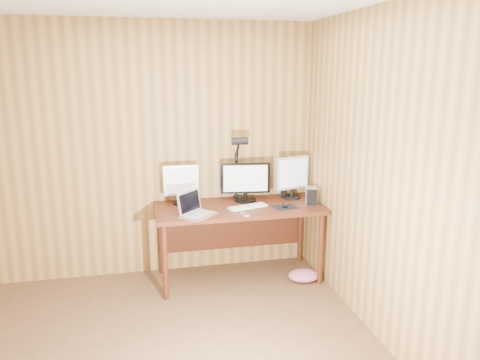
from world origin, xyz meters
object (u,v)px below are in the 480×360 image
object	(u,v)px
monitor_center	(245,182)
desk_lamp	(238,158)
desk	(237,216)
monitor_left	(181,184)
mouse	(285,205)
hard_drive	(311,196)
speaker	(284,191)
monitor_right	(292,176)
keyboard	(248,207)
laptop	(195,209)
phone	(245,214)

from	to	relation	value
monitor_center	desk_lamp	bearing A→B (deg)	140.72
desk	monitor_left	world-z (taller)	monitor_left
mouse	hard_drive	size ratio (longest dim) A/B	0.59
speaker	monitor_right	bearing A→B (deg)	-32.58
keyboard	mouse	world-z (taller)	mouse
desk_lamp	speaker	bearing A→B (deg)	-11.88
laptop	desk	bearing A→B (deg)	-14.07
mouse	monitor_left	bearing A→B (deg)	152.69
monitor_center	laptop	xyz separation A→B (m)	(-0.55, -0.36, -0.15)
monitor_center	desk	bearing A→B (deg)	-131.47
monitor_left	keyboard	xyz separation A→B (m)	(0.60, -0.27, -0.20)
desk	desk_lamp	world-z (taller)	desk_lamp
laptop	desk_lamp	bearing A→B (deg)	-4.63
monitor_center	phone	size ratio (longest dim) A/B	4.20
desk	laptop	bearing A→B (deg)	-149.06
laptop	mouse	size ratio (longest dim) A/B	3.70
phone	speaker	bearing A→B (deg)	34.53
laptop	phone	distance (m)	0.45
speaker	monitor_center	bearing A→B (deg)	-173.57
monitor_right	hard_drive	xyz separation A→B (m)	(0.12, -0.24, -0.15)
desk	keyboard	bearing A→B (deg)	-63.26
monitor_center	keyboard	size ratio (longest dim) A/B	1.25
mouse	speaker	world-z (taller)	speaker
monitor_center	desk_lamp	world-z (taller)	desk_lamp
hard_drive	speaker	size ratio (longest dim) A/B	1.30
hard_drive	phone	distance (m)	0.75
monitor_right	desk_lamp	xyz separation A→B (m)	(-0.55, 0.06, 0.19)
monitor_right	desk_lamp	size ratio (longest dim) A/B	0.63
keyboard	speaker	distance (m)	0.53
laptop	mouse	distance (m)	0.87
monitor_left	mouse	xyz separation A→B (m)	(0.95, -0.34, -0.18)
monitor_center	monitor_right	bearing A→B (deg)	7.28
monitor_right	laptop	bearing A→B (deg)	-177.97
monitor_left	hard_drive	world-z (taller)	monitor_left
keyboard	desk_lamp	size ratio (longest dim) A/B	0.58
monitor_center	mouse	xyz separation A→B (m)	(0.32, -0.30, -0.18)
mouse	hard_drive	xyz separation A→B (m)	(0.29, 0.07, 0.06)
laptop	phone	world-z (taller)	laptop
monitor_center	hard_drive	distance (m)	0.66
monitor_center	speaker	xyz separation A→B (m)	(0.42, 0.05, -0.13)
monitor_left	speaker	bearing A→B (deg)	0.25
desk	mouse	distance (m)	0.49
monitor_center	laptop	world-z (taller)	monitor_center
desk	monitor_center	world-z (taller)	monitor_center
desk_lamp	monitor_right	bearing A→B (deg)	-16.44
monitor_left	monitor_right	xyz separation A→B (m)	(1.12, -0.03, 0.03)
monitor_center	hard_drive	size ratio (longest dim) A/B	2.88
monitor_right	speaker	distance (m)	0.19
desk	monitor_left	distance (m)	0.64
desk	monitor_center	distance (m)	0.35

